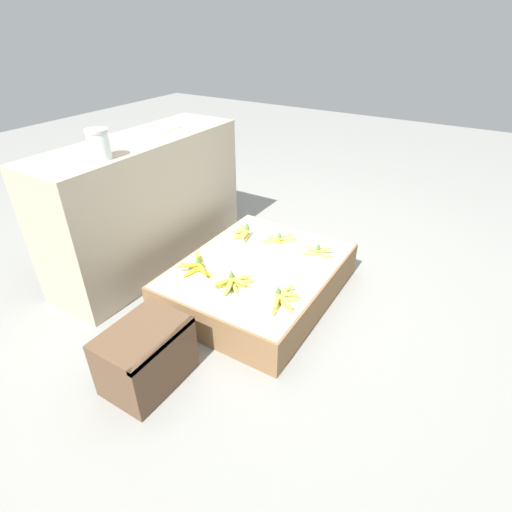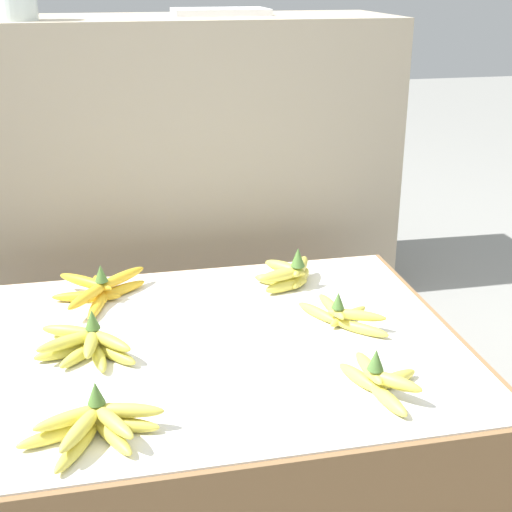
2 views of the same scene
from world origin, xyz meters
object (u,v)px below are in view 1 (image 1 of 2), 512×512
banana_bunch_middle_left (233,283)px  banana_bunch_middle_midleft (279,238)px  banana_bunch_front_left (283,298)px  banana_bunch_back_midleft (244,232)px  banana_bunch_back_left (197,266)px  glass_jar (99,144)px  foam_tray_white (157,130)px  banana_bunch_front_midleft (318,251)px  wooden_crate (146,356)px

banana_bunch_middle_left → banana_bunch_middle_midleft: size_ratio=1.02×
banana_bunch_front_left → banana_bunch_back_midleft: size_ratio=1.50×
banana_bunch_middle_left → banana_bunch_back_left: size_ratio=0.84×
banana_bunch_middle_left → banana_bunch_back_left: same height
banana_bunch_front_left → glass_jar: bearing=98.4°
banana_bunch_front_left → banana_bunch_back_midleft: 0.71m
banana_bunch_back_midleft → foam_tray_white: foam_tray_white is taller
banana_bunch_back_left → banana_bunch_back_midleft: size_ratio=1.50×
banana_bunch_middle_midleft → foam_tray_white: foam_tray_white is taller
banana_bunch_middle_left → glass_jar: (-0.13, 0.68, 0.65)m
banana_bunch_front_midleft → banana_bunch_middle_midleft: 0.27m
banana_bunch_middle_left → glass_jar: size_ratio=1.41×
banana_bunch_middle_midleft → wooden_crate: bearing=176.6°
banana_bunch_back_left → glass_jar: size_ratio=1.68×
banana_bunch_front_left → banana_bunch_back_midleft: bearing=48.7°
banana_bunch_middle_left → banana_bunch_front_left: bearing=-86.7°
banana_bunch_front_midleft → banana_bunch_middle_left: bearing=155.0°
banana_bunch_front_left → foam_tray_white: bearing=70.2°
banana_bunch_back_midleft → foam_tray_white: size_ratio=0.61×
wooden_crate → foam_tray_white: 1.40m
foam_tray_white → banana_bunch_back_left: bearing=-124.5°
wooden_crate → banana_bunch_middle_left: size_ratio=1.82×
glass_jar → banana_bunch_middle_midleft: bearing=-44.3°
banana_bunch_front_left → banana_bunch_back_left: (0.01, 0.55, -0.00)m
banana_bunch_back_midleft → glass_jar: bearing=144.7°
banana_bunch_front_left → banana_bunch_back_midleft: (0.47, 0.54, 0.00)m
wooden_crate → foam_tray_white: size_ratio=1.40×
banana_bunch_front_left → foam_tray_white: 1.33m
wooden_crate → glass_jar: glass_jar is taller
glass_jar → banana_bunch_back_midleft: bearing=-35.3°
banana_bunch_front_left → banana_bunch_middle_midleft: bearing=30.3°
banana_bunch_middle_left → glass_jar: bearing=100.5°
wooden_crate → glass_jar: (0.43, 0.59, 0.75)m
banana_bunch_middle_midleft → glass_jar: bearing=135.7°
banana_bunch_front_midleft → banana_bunch_middle_midleft: (0.02, 0.27, -0.00)m
banana_bunch_front_midleft → banana_bunch_back_midleft: banana_bunch_back_midleft is taller
banana_bunch_front_midleft → banana_bunch_middle_left: size_ratio=0.94×
banana_bunch_back_left → banana_bunch_front_midleft: bearing=-45.6°
wooden_crate → banana_bunch_front_left: 0.69m
banana_bunch_back_left → banana_bunch_back_midleft: banana_bunch_back_midleft is taller
banana_bunch_middle_midleft → banana_bunch_front_left: bearing=-149.7°
wooden_crate → banana_bunch_front_left: size_ratio=1.53×
wooden_crate → banana_bunch_middle_left: bearing=-9.4°
banana_bunch_front_midleft → banana_bunch_middle_midleft: banana_bunch_front_midleft is taller
banana_bunch_middle_midleft → banana_bunch_front_midleft: bearing=-94.1°
wooden_crate → banana_bunch_front_midleft: banana_bunch_front_midleft is taller
banana_bunch_front_left → banana_bunch_front_midleft: size_ratio=1.26×
banana_bunch_middle_midleft → glass_jar: (-0.67, 0.66, 0.66)m
foam_tray_white → wooden_crate: bearing=-142.8°
banana_bunch_middle_midleft → foam_tray_white: bearing=99.0°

